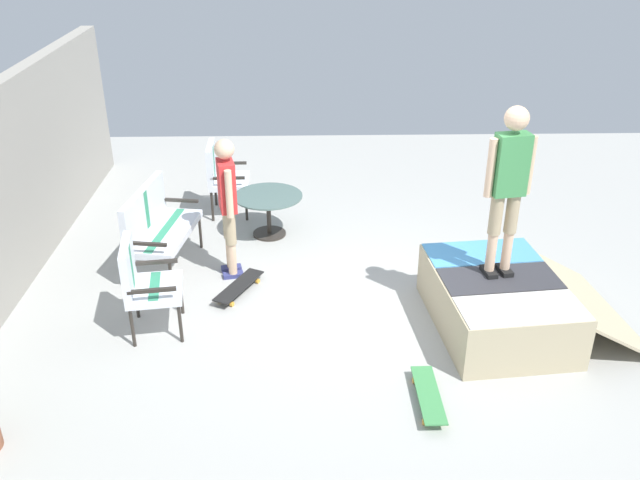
% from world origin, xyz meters
% --- Properties ---
extents(ground_plane, '(12.00, 12.00, 0.10)m').
position_xyz_m(ground_plane, '(0.00, 0.00, -0.05)').
color(ground_plane, '#A8A8A3').
extents(skate_ramp, '(1.90, 2.16, 0.58)m').
position_xyz_m(skate_ramp, '(-0.44, -1.33, 0.29)').
color(skate_ramp, tan).
rests_on(skate_ramp, ground_plane).
extents(patio_bench, '(1.32, 0.73, 1.02)m').
position_xyz_m(patio_bench, '(0.91, 2.46, 0.62)').
color(patio_bench, '#2D2823').
rests_on(patio_bench, ground_plane).
extents(patio_chair_near_house, '(0.64, 0.57, 1.02)m').
position_xyz_m(patio_chair_near_house, '(2.52, 1.85, 0.61)').
color(patio_chair_near_house, '#2D2823').
rests_on(patio_chair_near_house, ground_plane).
extents(patio_chair_by_wall, '(0.69, 0.63, 1.02)m').
position_xyz_m(patio_chair_by_wall, '(-0.44, 2.33, 0.61)').
color(patio_chair_by_wall, '#2D2823').
rests_on(patio_chair_by_wall, ground_plane).
extents(patio_table, '(0.90, 0.90, 0.57)m').
position_xyz_m(patio_table, '(1.79, 1.16, 0.40)').
color(patio_table, '#2D2823').
rests_on(patio_table, ground_plane).
extents(person_watching, '(0.47, 0.30, 1.68)m').
position_xyz_m(person_watching, '(0.74, 1.57, 0.98)').
color(person_watching, navy).
rests_on(person_watching, ground_plane).
extents(person_skater, '(0.28, 0.47, 1.76)m').
position_xyz_m(person_skater, '(-0.34, -1.28, 1.62)').
color(person_skater, black).
rests_on(person_skater, skate_ramp).
extents(skateboard_by_bench, '(0.80, 0.54, 0.10)m').
position_xyz_m(skateboard_by_bench, '(0.29, 1.45, 0.08)').
color(skateboard_by_bench, black).
rests_on(skateboard_by_bench, ground_plane).
extents(skateboard_spare, '(0.80, 0.21, 0.10)m').
position_xyz_m(skateboard_spare, '(-1.65, -0.40, 0.08)').
color(skateboard_spare, '#3F8C4C').
rests_on(skateboard_spare, ground_plane).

